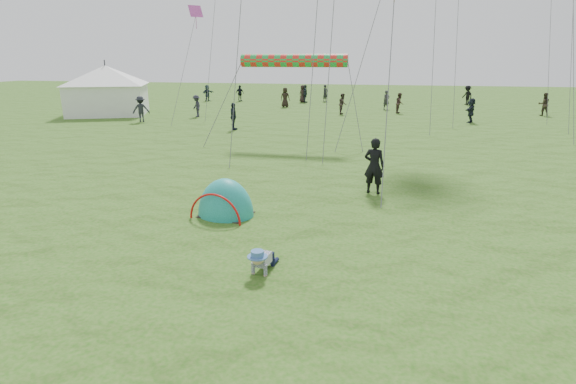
% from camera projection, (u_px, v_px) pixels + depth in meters
% --- Properties ---
extents(ground, '(140.00, 140.00, 0.00)m').
position_uv_depth(ground, '(268.00, 261.00, 9.76)').
color(ground, '#1E570E').
extents(crawling_toddler, '(0.62, 0.82, 0.57)m').
position_uv_depth(crawling_toddler, '(262.00, 259.00, 9.20)').
color(crawling_toddler, black).
rests_on(crawling_toddler, ground).
extents(popup_tent, '(1.83, 1.60, 2.10)m').
position_uv_depth(popup_tent, '(226.00, 215.00, 12.68)').
color(popup_tent, '#137769').
rests_on(popup_tent, ground).
extents(standing_adult, '(0.74, 0.56, 1.82)m').
position_uv_depth(standing_adult, '(374.00, 166.00, 14.47)').
color(standing_adult, black).
rests_on(standing_adult, ground).
extents(event_marquee, '(7.65, 7.65, 4.00)m').
position_uv_depth(event_marquee, '(107.00, 88.00, 35.04)').
color(event_marquee, white).
rests_on(event_marquee, ground).
extents(crowd_person_0, '(0.68, 0.74, 1.69)m').
position_uv_depth(crowd_person_0, '(325.00, 93.00, 45.54)').
color(crowd_person_0, black).
rests_on(crowd_person_0, ground).
extents(crowd_person_1, '(0.66, 0.82, 1.61)m').
position_uv_depth(crowd_person_1, '(343.00, 104.00, 35.43)').
color(crowd_person_1, '#3B2F2C').
rests_on(crowd_person_1, ground).
extents(crowd_person_2, '(0.50, 1.01, 1.65)m').
position_uv_depth(crowd_person_2, '(233.00, 116.00, 27.50)').
color(crowd_person_2, black).
rests_on(crowd_person_2, ground).
extents(crowd_person_3, '(1.20, 1.33, 1.79)m').
position_uv_depth(crowd_person_3, '(467.00, 95.00, 42.55)').
color(crowd_person_3, black).
rests_on(crowd_person_3, ground).
extents(crowd_person_4, '(0.88, 0.60, 1.74)m').
position_uv_depth(crowd_person_4, '(285.00, 97.00, 40.47)').
color(crowd_person_4, black).
rests_on(crowd_person_4, ground).
extents(crowd_person_5, '(0.99, 1.60, 1.65)m').
position_uv_depth(crowd_person_5, '(207.00, 93.00, 46.28)').
color(crowd_person_5, '#25353E').
rests_on(crowd_person_5, ground).
extents(crowd_person_6, '(0.71, 0.64, 1.62)m').
position_uv_depth(crowd_person_6, '(386.00, 100.00, 38.50)').
color(crowd_person_6, '#2C2B30').
rests_on(crowd_person_6, ground).
extents(crowd_person_7, '(0.73, 0.87, 1.60)m').
position_uv_depth(crowd_person_7, '(400.00, 103.00, 36.07)').
color(crowd_person_7, '#3E2B28').
rests_on(crowd_person_7, ground).
extents(crowd_person_8, '(0.92, 0.98, 1.62)m').
position_uv_depth(crowd_person_8, '(240.00, 93.00, 46.05)').
color(crowd_person_8, black).
rests_on(crowd_person_8, ground).
extents(crowd_person_9, '(1.31, 1.10, 1.75)m').
position_uv_depth(crowd_person_9, '(141.00, 109.00, 31.02)').
color(crowd_person_9, black).
rests_on(crowd_person_9, ground).
extents(crowd_person_10, '(0.99, 0.87, 1.71)m').
position_uv_depth(crowd_person_10, '(303.00, 94.00, 44.91)').
color(crowd_person_10, black).
rests_on(crowd_person_10, ground).
extents(crowd_person_11, '(0.97, 1.61, 1.65)m').
position_uv_depth(crowd_person_11, '(471.00, 110.00, 30.69)').
color(crowd_person_11, black).
rests_on(crowd_person_11, ground).
extents(crowd_person_13, '(0.90, 0.74, 1.73)m').
position_uv_depth(crowd_person_13, '(544.00, 104.00, 34.41)').
color(crowd_person_13, '#342A20').
rests_on(crowd_person_13, ground).
extents(crowd_person_14, '(0.70, 1.10, 1.74)m').
position_uv_depth(crowd_person_14, '(305.00, 94.00, 44.57)').
color(crowd_person_14, '#222D35').
rests_on(crowd_person_14, ground).
extents(crowd_person_15, '(1.16, 1.17, 1.62)m').
position_uv_depth(crowd_person_15, '(197.00, 106.00, 33.69)').
color(crowd_person_15, '#292834').
rests_on(crowd_person_15, ground).
extents(rainbow_tube_kite, '(5.34, 0.64, 0.64)m').
position_uv_depth(rainbow_tube_kite, '(294.00, 61.00, 22.19)').
color(rainbow_tube_kite, red).
extents(diamond_kite_5, '(1.01, 1.01, 0.82)m').
position_uv_depth(diamond_kite_5, '(196.00, 11.00, 31.81)').
color(diamond_kite_5, '#CF49B0').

